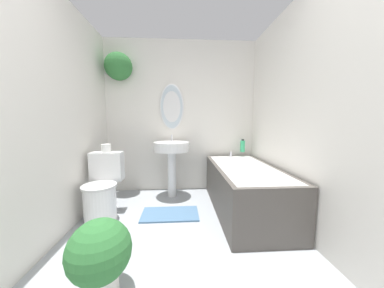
# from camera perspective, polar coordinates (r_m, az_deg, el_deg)

# --- Properties ---
(wall_back) EXTENTS (2.48, 0.40, 2.40)m
(wall_back) POSITION_cam_1_polar(r_m,az_deg,el_deg) (3.15, -5.94, 10.06)
(wall_back) COLOR silver
(wall_back) RESTS_ON ground_plane
(wall_left) EXTENTS (0.06, 2.71, 2.40)m
(wall_left) POSITION_cam_1_polar(r_m,az_deg,el_deg) (2.19, -36.66, 7.15)
(wall_left) COLOR silver
(wall_left) RESTS_ON ground_plane
(wall_right) EXTENTS (0.06, 2.71, 2.40)m
(wall_right) POSITION_cam_1_polar(r_m,az_deg,el_deg) (2.22, 30.41, 7.53)
(wall_right) COLOR silver
(wall_right) RESTS_ON ground_plane
(toilet) EXTENTS (0.38, 0.53, 0.76)m
(toilet) POSITION_cam_1_polar(r_m,az_deg,el_deg) (2.54, -25.00, -12.45)
(toilet) COLOR white
(toilet) RESTS_ON ground_plane
(pedestal_sink) EXTENTS (0.53, 0.53, 0.93)m
(pedestal_sink) POSITION_cam_1_polar(r_m,az_deg,el_deg) (2.88, -6.07, -2.64)
(pedestal_sink) COLOR white
(pedestal_sink) RESTS_ON ground_plane
(bathtub) EXTENTS (0.74, 1.57, 0.65)m
(bathtub) POSITION_cam_1_polar(r_m,az_deg,el_deg) (2.58, 15.27, -12.39)
(bathtub) COLOR #4C4742
(bathtub) RESTS_ON ground_plane
(shampoo_bottle) EXTENTS (0.07, 0.07, 0.20)m
(shampoo_bottle) POSITION_cam_1_polar(r_m,az_deg,el_deg) (3.18, 14.75, -0.56)
(shampoo_bottle) COLOR #38B275
(shampoo_bottle) RESTS_ON bathtub
(potted_plant) EXTENTS (0.40, 0.40, 0.51)m
(potted_plant) POSITION_cam_1_polar(r_m,az_deg,el_deg) (1.54, -25.62, -27.26)
(potted_plant) COLOR silver
(potted_plant) RESTS_ON ground_plane
(bath_mat) EXTENTS (0.68, 0.38, 0.02)m
(bath_mat) POSITION_cam_1_polar(r_m,az_deg,el_deg) (2.51, -6.49, -19.92)
(bath_mat) COLOR #4C7093
(bath_mat) RESTS_ON ground_plane
(toilet_paper_roll) EXTENTS (0.11, 0.11, 0.10)m
(toilet_paper_roll) POSITION_cam_1_polar(r_m,az_deg,el_deg) (2.59, -24.08, -1.13)
(toilet_paper_roll) COLOR white
(toilet_paper_roll) RESTS_ON toilet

